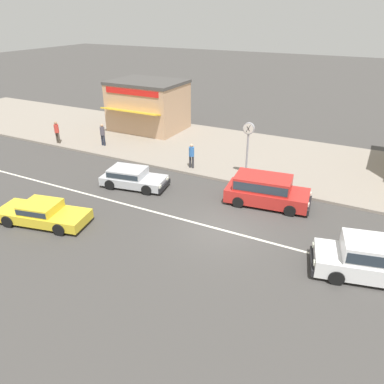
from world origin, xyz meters
TOP-DOWN VIEW (x-y plane):
  - ground_plane at (0.00, 0.00)m, footprint 160.00×160.00m
  - lane_centre_stripe at (0.00, 0.00)m, footprint 50.40×0.14m
  - kerb_strip at (0.00, 10.09)m, footprint 68.00×10.00m
  - minivan_red_0 at (0.99, 3.53)m, footprint 4.61×2.39m
  - sedan_yellow_1 at (-8.02, -3.38)m, footprint 4.86×2.61m
  - hatchback_silver_4 at (-6.61, 2.07)m, footprint 4.06×2.28m
  - minivan_white_5 at (6.63, -0.43)m, footprint 4.68×2.71m
  - street_clock at (-1.00, 6.05)m, footprint 0.68×0.22m
  - pedestrian_near_clock at (-12.61, 6.78)m, footprint 0.34×0.34m
  - pedestrian_mid_kerb at (-4.65, 5.90)m, footprint 0.34×0.34m
  - pedestrian_far_end at (-16.06, 5.61)m, footprint 0.34×0.34m
  - shopfront_corner_warung at (-12.00, 12.11)m, footprint 5.91×5.25m

SIDE VIEW (x-z plane):
  - ground_plane at x=0.00m, z-range 0.00..0.00m
  - lane_centre_stripe at x=0.00m, z-range 0.00..0.01m
  - kerb_strip at x=0.00m, z-range 0.00..0.15m
  - sedan_yellow_1 at x=-8.02m, z-range 0.00..1.07m
  - hatchback_silver_4 at x=-6.61m, z-range 0.04..1.14m
  - minivan_white_5 at x=6.63m, z-range 0.06..1.63m
  - minivan_red_0 at x=0.99m, z-range 0.06..1.63m
  - pedestrian_mid_kerb at x=-4.65m, z-range 0.28..1.91m
  - pedestrian_near_clock at x=-12.61m, z-range 0.29..1.94m
  - pedestrian_far_end at x=-16.06m, z-range 0.29..1.97m
  - shopfront_corner_warung at x=-12.00m, z-range 0.16..4.18m
  - street_clock at x=-1.00m, z-range 1.02..4.45m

